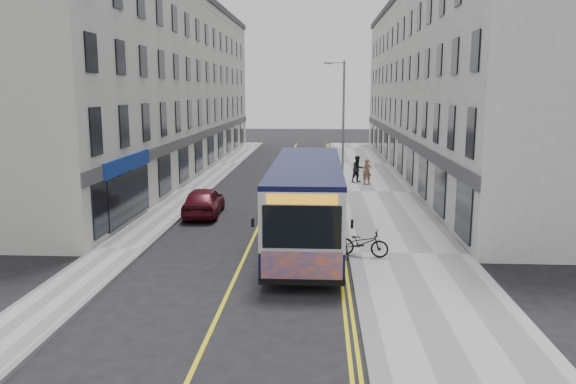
# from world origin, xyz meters

# --- Properties ---
(ground) EXTENTS (140.00, 140.00, 0.00)m
(ground) POSITION_xyz_m (0.00, 0.00, 0.00)
(ground) COLOR black
(ground) RESTS_ON ground
(pavement_east) EXTENTS (4.50, 64.00, 0.12)m
(pavement_east) POSITION_xyz_m (6.25, 12.00, 0.06)
(pavement_east) COLOR #979799
(pavement_east) RESTS_ON ground
(pavement_west) EXTENTS (2.00, 64.00, 0.12)m
(pavement_west) POSITION_xyz_m (-5.00, 12.00, 0.06)
(pavement_west) COLOR #979799
(pavement_west) RESTS_ON ground
(kerb_east) EXTENTS (0.18, 64.00, 0.13)m
(kerb_east) POSITION_xyz_m (4.00, 12.00, 0.07)
(kerb_east) COLOR slate
(kerb_east) RESTS_ON ground
(kerb_west) EXTENTS (0.18, 64.00, 0.13)m
(kerb_west) POSITION_xyz_m (-4.00, 12.00, 0.07)
(kerb_west) COLOR slate
(kerb_west) RESTS_ON ground
(road_centre_line) EXTENTS (0.12, 64.00, 0.01)m
(road_centre_line) POSITION_xyz_m (0.00, 12.00, 0.00)
(road_centre_line) COLOR gold
(road_centre_line) RESTS_ON ground
(road_dbl_yellow_inner) EXTENTS (0.10, 64.00, 0.01)m
(road_dbl_yellow_inner) POSITION_xyz_m (3.55, 12.00, 0.00)
(road_dbl_yellow_inner) COLOR gold
(road_dbl_yellow_inner) RESTS_ON ground
(road_dbl_yellow_outer) EXTENTS (0.10, 64.00, 0.01)m
(road_dbl_yellow_outer) POSITION_xyz_m (3.75, 12.00, 0.00)
(road_dbl_yellow_outer) COLOR gold
(road_dbl_yellow_outer) RESTS_ON ground
(terrace_east) EXTENTS (6.00, 46.00, 13.00)m
(terrace_east) POSITION_xyz_m (11.50, 21.00, 6.50)
(terrace_east) COLOR silver
(terrace_east) RESTS_ON ground
(terrace_west) EXTENTS (6.00, 46.00, 13.00)m
(terrace_west) POSITION_xyz_m (-9.00, 21.00, 6.50)
(terrace_west) COLOR beige
(terrace_west) RESTS_ON ground
(streetlamp) EXTENTS (1.32, 0.18, 8.00)m
(streetlamp) POSITION_xyz_m (4.17, 14.00, 4.38)
(streetlamp) COLOR gray
(streetlamp) RESTS_ON ground
(city_bus) EXTENTS (2.72, 11.64, 3.38)m
(city_bus) POSITION_xyz_m (2.28, 0.17, 1.85)
(city_bus) COLOR black
(city_bus) RESTS_ON ground
(bicycle) EXTENTS (2.04, 1.10, 1.02)m
(bicycle) POSITION_xyz_m (4.40, -1.75, 0.63)
(bicycle) COLOR black
(bicycle) RESTS_ON pavement_east
(pedestrian_near) EXTENTS (0.64, 0.47, 1.64)m
(pedestrian_near) POSITION_xyz_m (5.89, 14.69, 0.94)
(pedestrian_near) COLOR brown
(pedestrian_near) RESTS_ON pavement_east
(pedestrian_far) EXTENTS (1.08, 1.01, 1.78)m
(pedestrian_far) POSITION_xyz_m (5.33, 15.44, 1.01)
(pedestrian_far) COLOR black
(pedestrian_far) RESTS_ON pavement_east
(car_white) EXTENTS (1.75, 3.96, 1.26)m
(car_white) POSITION_xyz_m (3.20, 22.16, 0.63)
(car_white) COLOR silver
(car_white) RESTS_ON ground
(car_maroon) EXTENTS (1.90, 4.36, 1.46)m
(car_maroon) POSITION_xyz_m (-2.98, 5.26, 0.73)
(car_maroon) COLOR #4D0C17
(car_maroon) RESTS_ON ground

